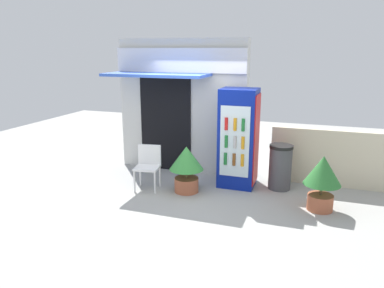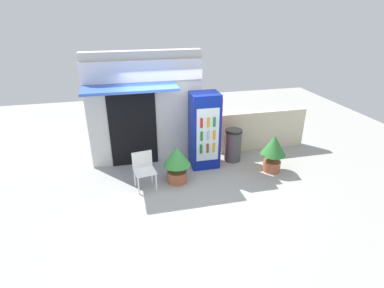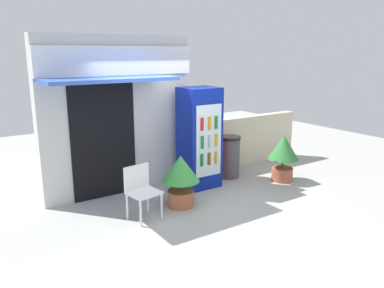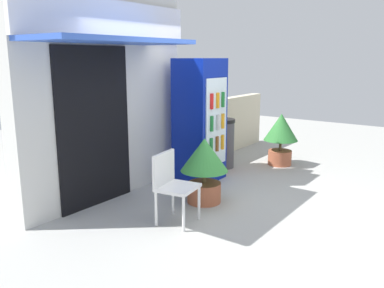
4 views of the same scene
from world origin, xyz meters
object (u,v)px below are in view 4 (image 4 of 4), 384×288
(drink_cooler, at_px, (200,120))
(trash_bin, at_px, (222,143))
(potted_plant_near_shop, at_px, (204,164))
(potted_plant_curbside, at_px, (281,134))
(plastic_chair, at_px, (172,182))

(drink_cooler, distance_m, trash_bin, 1.00)
(drink_cooler, bearing_deg, potted_plant_near_shop, -142.20)
(potted_plant_curbside, bearing_deg, plastic_chair, -179.65)
(drink_cooler, bearing_deg, plastic_chair, -156.21)
(trash_bin, bearing_deg, potted_plant_near_shop, -155.81)
(potted_plant_near_shop, relative_size, trash_bin, 1.02)
(potted_plant_near_shop, distance_m, trash_bin, 1.87)
(potted_plant_near_shop, relative_size, potted_plant_curbside, 0.94)
(potted_plant_near_shop, height_order, potted_plant_curbside, potted_plant_curbside)
(plastic_chair, bearing_deg, trash_bin, 18.29)
(plastic_chair, xyz_separation_m, potted_plant_near_shop, (0.79, 0.06, 0.04))
(drink_cooler, xyz_separation_m, plastic_chair, (-1.66, -0.73, -0.48))
(trash_bin, bearing_deg, potted_plant_curbside, -45.81)
(potted_plant_curbside, bearing_deg, potted_plant_near_shop, 179.11)
(plastic_chair, bearing_deg, drink_cooler, 23.79)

